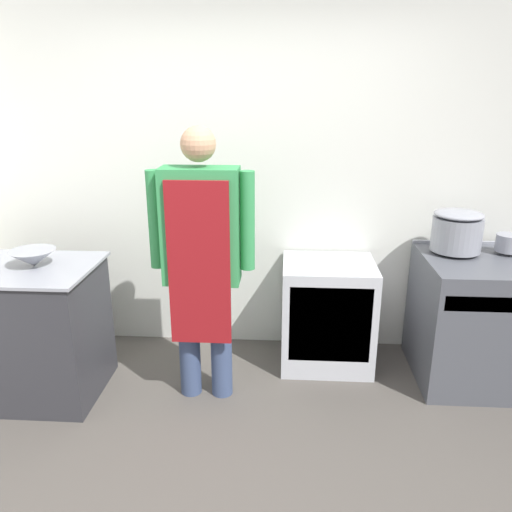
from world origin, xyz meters
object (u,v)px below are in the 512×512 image
object	(u,v)px
stock_pot	(457,230)
sauce_pot	(508,243)
person_cook	(202,251)
stove	(480,320)
mixing_bowl	(33,258)
fridge_unit	(327,314)

from	to	relation	value
stock_pot	sauce_pot	xyz separation A→B (m)	(0.36, 0.00, -0.08)
sauce_pot	person_cook	bearing A→B (deg)	-166.92
stove	person_cook	xyz separation A→B (m)	(-1.88, -0.34, 0.57)
stove	sauce_pot	bearing A→B (deg)	39.28
mixing_bowl	sauce_pot	size ratio (longest dim) A/B	1.71
fridge_unit	person_cook	xyz separation A→B (m)	(-0.83, -0.47, 0.62)
person_cook	sauce_pot	xyz separation A→B (m)	(2.05, 0.48, -0.05)
stock_pot	stove	bearing A→B (deg)	-36.02
stock_pot	person_cook	bearing A→B (deg)	-164.28
person_cook	sauce_pot	world-z (taller)	person_cook
stove	person_cook	distance (m)	2.00
stove	person_cook	bearing A→B (deg)	-169.79
person_cook	fridge_unit	bearing A→B (deg)	29.65
stove	sauce_pot	size ratio (longest dim) A/B	5.37
mixing_bowl	stock_pot	bearing A→B (deg)	10.19
stock_pot	mixing_bowl	bearing A→B (deg)	-169.81
stock_pot	sauce_pot	distance (m)	0.37
fridge_unit	mixing_bowl	distance (m)	2.05
fridge_unit	stock_pot	world-z (taller)	stock_pot
fridge_unit	mixing_bowl	size ratio (longest dim) A/B	2.75
sauce_pot	stock_pot	bearing A→B (deg)	180.00
stove	fridge_unit	bearing A→B (deg)	172.67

